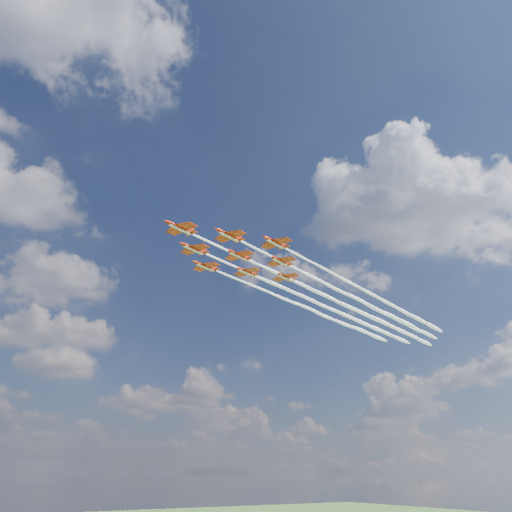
{
  "coord_description": "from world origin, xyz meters",
  "views": [
    {
      "loc": [
        -60.03,
        -116.37,
        26.75
      ],
      "look_at": [
        9.6,
        -1.92,
        84.92
      ],
      "focal_mm": 35.0,
      "sensor_mm": 36.0,
      "label": 1
    }
  ],
  "objects": [
    {
      "name": "jet_row3_starb",
      "position": [
        56.02,
        28.77,
        83.01
      ],
      "size": [
        121.97,
        45.55,
        2.55
      ],
      "rotation": [
        0.0,
        0.0,
        0.33
      ],
      "color": "#B9230A"
    },
    {
      "name": "jet_row4_starb",
      "position": [
        68.62,
        26.19,
        83.01
      ],
      "size": [
        121.97,
        45.55,
        2.55
      ],
      "rotation": [
        0.0,
        0.0,
        0.33
      ],
      "color": "#B9230A"
    },
    {
      "name": "jet_tail",
      "position": [
        81.22,
        23.62,
        83.01
      ],
      "size": [
        121.97,
        45.55,
        2.55
      ],
      "rotation": [
        0.0,
        0.0,
        0.33
      ],
      "color": "#B9230A"
    },
    {
      "name": "jet_row2_starb",
      "position": [
        47.73,
        18.94,
        83.01
      ],
      "size": [
        121.97,
        45.55,
        2.55
      ],
      "rotation": [
        0.0,
        0.0,
        0.33
      ],
      "color": "#B9230A"
    },
    {
      "name": "jet_row3_centre",
      "position": [
        60.33,
        16.37,
        83.01
      ],
      "size": [
        121.97,
        45.55,
        2.55
      ],
      "rotation": [
        0.0,
        0.0,
        0.33
      ],
      "color": "#B9230A"
    },
    {
      "name": "jet_row3_port",
      "position": [
        64.63,
        3.96,
        83.01
      ],
      "size": [
        121.97,
        45.55,
        2.55
      ],
      "rotation": [
        0.0,
        0.0,
        0.33
      ],
      "color": "#B9230A"
    },
    {
      "name": "jet_lead",
      "position": [
        39.43,
        9.11,
        83.01
      ],
      "size": [
        121.97,
        45.55,
        2.55
      ],
      "rotation": [
        0.0,
        0.0,
        0.33
      ],
      "color": "#B9230A"
    },
    {
      "name": "jet_row2_port",
      "position": [
        52.03,
        6.54,
        83.01
      ],
      "size": [
        121.97,
        45.55,
        2.55
      ],
      "rotation": [
        0.0,
        0.0,
        0.33
      ],
      "color": "#B9230A"
    },
    {
      "name": "jet_row4_port",
      "position": [
        72.93,
        13.79,
        83.01
      ],
      "size": [
        121.97,
        45.55,
        2.55
      ],
      "rotation": [
        0.0,
        0.0,
        0.33
      ],
      "color": "#B9230A"
    }
  ]
}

